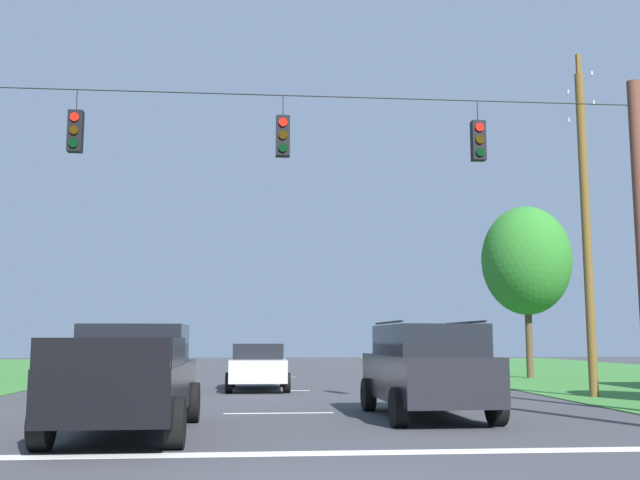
{
  "coord_description": "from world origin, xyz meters",
  "views": [
    {
      "loc": [
        -0.55,
        -7.32,
        1.69
      ],
      "look_at": [
        0.79,
        8.17,
        3.76
      ],
      "focal_mm": 41.53,
      "sensor_mm": 36.0,
      "label": 1
    }
  ],
  "objects": [
    {
      "name": "stop_bar_stripe",
      "position": [
        0.0,
        3.89,
        0.0
      ],
      "size": [
        15.11,
        0.45,
        0.01
      ],
      "primitive_type": "cube",
      "color": "white",
      "rests_on": "ground"
    },
    {
      "name": "lane_dash_0",
      "position": [
        0.0,
        9.89,
        0.0
      ],
      "size": [
        2.5,
        0.15,
        0.01
      ],
      "primitive_type": "cube",
      "rotation": [
        0.0,
        0.0,
        1.57
      ],
      "color": "white",
      "rests_on": "ground"
    },
    {
      "name": "lane_dash_1",
      "position": [
        0.0,
        17.19,
        0.0
      ],
      "size": [
        2.5,
        0.15,
        0.01
      ],
      "primitive_type": "cube",
      "rotation": [
        0.0,
        0.0,
        1.57
      ],
      "color": "white",
      "rests_on": "ground"
    },
    {
      "name": "lane_dash_2",
      "position": [
        0.0,
        25.86,
        0.0
      ],
      "size": [
        2.5,
        0.15,
        0.01
      ],
      "primitive_type": "cube",
      "rotation": [
        0.0,
        0.0,
        1.57
      ],
      "color": "white",
      "rests_on": "ground"
    },
    {
      "name": "lane_dash_3",
      "position": [
        0.0,
        30.81,
        0.0
      ],
      "size": [
        2.5,
        0.15,
        0.01
      ],
      "primitive_type": "cube",
      "rotation": [
        0.0,
        0.0,
        1.57
      ],
      "color": "white",
      "rests_on": "ground"
    },
    {
      "name": "overhead_signal_span",
      "position": [
        0.03,
        9.25,
        4.3
      ],
      "size": [
        17.28,
        0.31,
        7.89
      ],
      "color": "brown",
      "rests_on": "ground"
    },
    {
      "name": "pickup_truck",
      "position": [
        -2.79,
        6.4,
        0.97
      ],
      "size": [
        2.34,
        5.43,
        1.95
      ],
      "color": "black",
      "rests_on": "ground"
    },
    {
      "name": "suv_black",
      "position": [
        3.14,
        8.59,
        1.06
      ],
      "size": [
        2.31,
        4.85,
        2.05
      ],
      "color": "black",
      "rests_on": "ground"
    },
    {
      "name": "distant_car_crossing_white",
      "position": [
        -8.67,
        26.58,
        0.79
      ],
      "size": [
        2.17,
        4.37,
        1.52
      ],
      "color": "silver",
      "rests_on": "ground"
    },
    {
      "name": "distant_car_oncoming",
      "position": [
        -4.8,
        14.77,
        0.79
      ],
      "size": [
        2.14,
        4.36,
        1.52
      ],
      "color": "silver",
      "rests_on": "ground"
    },
    {
      "name": "distant_car_far_parked",
      "position": [
        -0.46,
        17.65,
        0.79
      ],
      "size": [
        2.02,
        4.3,
        1.52
      ],
      "color": "silver",
      "rests_on": "ground"
    },
    {
      "name": "utility_pole_mid_right",
      "position": [
        9.16,
        13.52,
        5.18
      ],
      "size": [
        0.26,
        1.8,
        10.29
      ],
      "color": "brown",
      "rests_on": "ground"
    },
    {
      "name": "tree_roadside_right",
      "position": [
        11.13,
        23.69,
        5.04
      ],
      "size": [
        3.83,
        3.83,
        7.41
      ],
      "color": "brown",
      "rests_on": "ground"
    }
  ]
}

